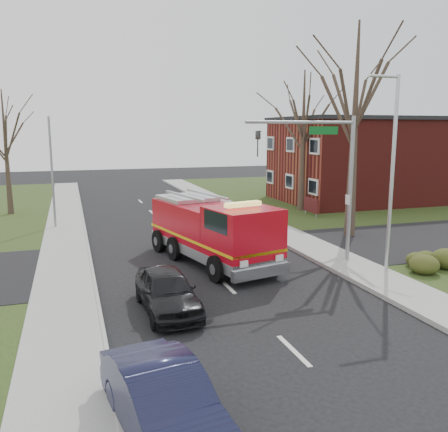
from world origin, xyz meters
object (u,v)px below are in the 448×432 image
object	(u,v)px
parked_car_maroon	(167,291)
parked_car_gray	(164,403)
traffic_signal_mast	(327,163)
fire_engine	(213,232)

from	to	relation	value
parked_car_maroon	parked_car_gray	xyz separation A→B (m)	(-1.40, -6.71, 0.01)
parked_car_maroon	parked_car_gray	size ratio (longest dim) A/B	0.95
traffic_signal_mast	parked_car_gray	distance (m)	14.38
parked_car_gray	parked_car_maroon	bearing A→B (deg)	68.92
fire_engine	traffic_signal_mast	bearing A→B (deg)	-35.19
traffic_signal_mast	fire_engine	bearing A→B (deg)	157.98
fire_engine	parked_car_maroon	world-z (taller)	fire_engine
fire_engine	parked_car_gray	world-z (taller)	fire_engine
traffic_signal_mast	fire_engine	distance (m)	6.07
traffic_signal_mast	parked_car_gray	world-z (taller)	traffic_signal_mast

